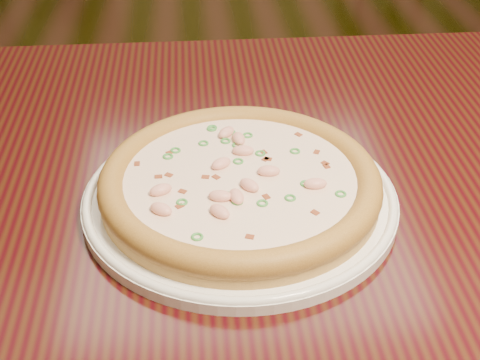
{
  "coord_description": "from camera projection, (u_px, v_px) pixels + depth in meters",
  "views": [
    {
      "loc": [
        -0.26,
        -0.82,
        1.18
      ],
      "look_at": [
        -0.21,
        -0.25,
        0.78
      ],
      "focal_mm": 50.0,
      "sensor_mm": 36.0,
      "label": 1
    }
  ],
  "objects": [
    {
      "name": "pizza",
      "position": [
        240.0,
        182.0,
        0.7
      ],
      "size": [
        0.3,
        0.3,
        0.03
      ],
      "color": "#BD9547",
      "rests_on": "plate"
    },
    {
      "name": "hero_table",
      "position": [
        334.0,
        239.0,
        0.82
      ],
      "size": [
        1.2,
        0.8,
        0.75
      ],
      "color": "black",
      "rests_on": "ground"
    },
    {
      "name": "plate",
      "position": [
        240.0,
        196.0,
        0.71
      ],
      "size": [
        0.33,
        0.33,
        0.02
      ],
      "color": "white",
      "rests_on": "hero_table"
    }
  ]
}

